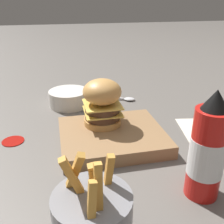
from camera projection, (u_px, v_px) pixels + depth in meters
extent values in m
plane|color=#5B5651|center=(111.00, 154.00, 0.60)|extent=(6.00, 6.00, 0.00)
cube|color=olive|center=(112.00, 136.00, 0.64)|extent=(0.25, 0.21, 0.03)
cylinder|color=tan|center=(104.00, 121.00, 0.67)|extent=(0.10, 0.10, 0.02)
cylinder|color=#4C3323|center=(104.00, 115.00, 0.66)|extent=(0.09, 0.09, 0.02)
cube|color=#EAC656|center=(103.00, 111.00, 0.66)|extent=(0.09, 0.09, 0.00)
cylinder|color=#4C3323|center=(103.00, 108.00, 0.66)|extent=(0.09, 0.09, 0.02)
cube|color=#EAC656|center=(103.00, 104.00, 0.65)|extent=(0.09, 0.09, 0.00)
ellipsoid|color=tan|center=(103.00, 92.00, 0.64)|extent=(0.10, 0.10, 0.06)
cylinder|color=red|center=(207.00, 155.00, 0.45)|extent=(0.06, 0.06, 0.17)
cylinder|color=silver|center=(206.00, 156.00, 0.45)|extent=(0.06, 0.06, 0.07)
cone|color=black|center=(216.00, 100.00, 0.41)|extent=(0.05, 0.05, 0.03)
cylinder|color=slate|center=(93.00, 221.00, 0.37)|extent=(0.11, 0.11, 0.09)
cube|color=gold|center=(99.00, 198.00, 0.33)|extent=(0.01, 0.02, 0.10)
cube|color=gold|center=(72.00, 178.00, 0.36)|extent=(0.04, 0.04, 0.10)
cube|color=gold|center=(76.00, 184.00, 0.35)|extent=(0.04, 0.02, 0.10)
cube|color=gold|center=(96.00, 189.00, 0.35)|extent=(0.02, 0.02, 0.09)
cube|color=gold|center=(91.00, 212.00, 0.32)|extent=(0.02, 0.02, 0.08)
cube|color=gold|center=(95.00, 197.00, 0.34)|extent=(0.01, 0.02, 0.08)
cube|color=gold|center=(108.00, 179.00, 0.37)|extent=(0.02, 0.02, 0.09)
cylinder|color=silver|center=(69.00, 98.00, 0.86)|extent=(0.13, 0.13, 0.05)
cylinder|color=#669356|center=(68.00, 92.00, 0.85)|extent=(0.10, 0.10, 0.01)
cylinder|color=silver|center=(107.00, 98.00, 0.92)|extent=(0.11, 0.05, 0.01)
ellipsoid|color=silver|center=(129.00, 99.00, 0.90)|extent=(0.05, 0.04, 0.01)
cylinder|color=#9E140F|center=(13.00, 141.00, 0.65)|extent=(0.05, 0.05, 0.00)
cube|color=beige|center=(207.00, 129.00, 0.71)|extent=(0.16, 0.16, 0.00)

